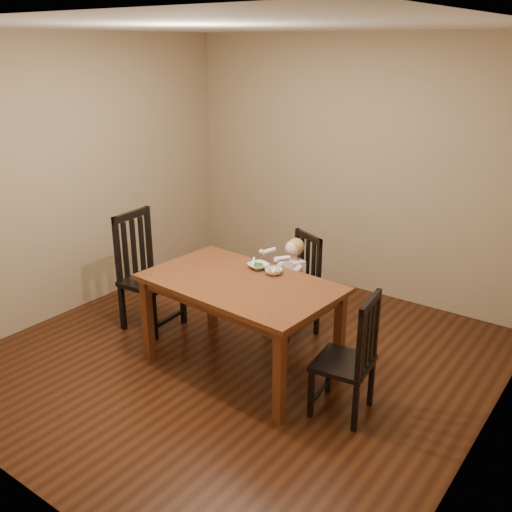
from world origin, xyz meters
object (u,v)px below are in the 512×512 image
Objects in this scene: chair_left at (147,273)px; bowl_peas at (258,266)px; chair_right at (350,358)px; dining_table at (240,291)px; toddler at (292,275)px; chair_child at (296,286)px; bowl_veg at (274,271)px.

chair_left is 1.19m from bowl_peas.
dining_table is at bearing 79.67° from chair_right.
chair_right is at bearing 164.82° from toddler.
bowl_peas is at bearing 106.61° from chair_child.
chair_right is 2.02× the size of toddler.
chair_child is at bearing 41.47° from chair_right.
chair_left is at bearing 55.74° from chair_child.
toddler is (1.19, 0.71, 0.04)m from chair_left.
dining_table is at bearing 82.49° from chair_left.
bowl_peas is 0.18m from bowl_veg.
chair_child is at bearing 101.69° from bowl_veg.
chair_right reaches higher than bowl_veg.
bowl_veg is (-0.90, 0.33, 0.35)m from chair_right.
chair_left reaches higher than dining_table.
chair_right is 1.19m from bowl_peas.
chair_child is 0.84× the size of chair_left.
bowl_peas reaches higher than dining_table.
chair_right is (2.22, -0.13, -0.08)m from chair_left.
chair_child is at bearing 118.28° from chair_left.
chair_right reaches higher than bowl_peas.
chair_left is 6.55× the size of bowl_peas.
dining_table is 1.70× the size of chair_right.
chair_left is at bearing -168.41° from bowl_peas.
bowl_peas is at bearing 170.47° from bowl_veg.
chair_left is 1.36m from bowl_veg.
dining_table is 0.87m from chair_child.
chair_left is at bearing -171.22° from bowl_veg.
toddler is at bearing 90.00° from chair_child.
chair_child is 0.13m from toddler.
bowl_veg is at bearing 95.14° from chair_left.
bowl_veg reaches higher than dining_table.
chair_child is 5.53× the size of bowl_peas.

